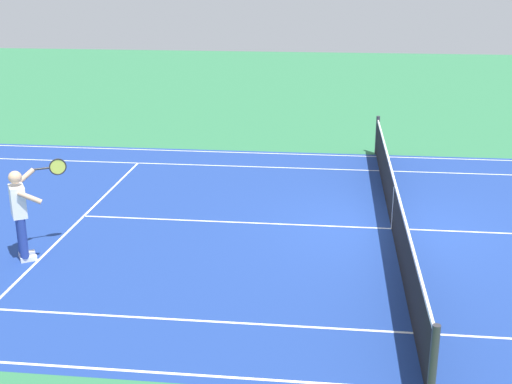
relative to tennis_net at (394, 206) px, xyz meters
The scene contains 5 objects.
ground_plane 0.49m from the tennis_net, ahead, with size 60.00×60.00×0.00m, color #2D7247.
court_slab 0.49m from the tennis_net, ahead, with size 24.20×11.40×0.00m, color navy.
court_line_markings 0.49m from the tennis_net, ahead, with size 23.85×11.05×0.01m.
tennis_net is the anchor object (origin of this frame).
tennis_player_near 7.03m from the tennis_net, 18.60° to the left, with size 0.82×1.03×1.70m.
Camera 1 is at (1.28, 12.84, 4.95)m, focal length 47.41 mm.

